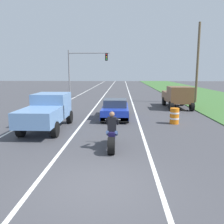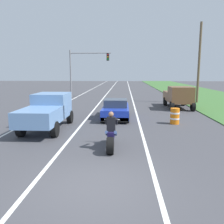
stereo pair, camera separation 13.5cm
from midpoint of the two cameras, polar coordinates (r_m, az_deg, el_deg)
ground_plane at (r=7.20m, az=-3.70°, el=-17.11°), size 160.00×160.00×0.00m
lane_stripe_left_solid at (r=27.29m, az=-10.09°, el=2.65°), size 0.14×120.00×0.01m
lane_stripe_right_solid at (r=26.60m, az=5.21°, el=2.58°), size 0.14×120.00×0.01m
lane_stripe_centre_dashed at (r=26.71m, az=-2.54°, el=2.64°), size 0.14×120.00×0.01m
motorcycle_with_rider at (r=10.01m, az=0.16°, el=-5.71°), size 0.70×2.21×1.62m
sports_car_blue at (r=16.73m, az=1.14°, el=0.64°), size 1.84×4.30×1.37m
pickup_truck_left_lane_light_blue at (r=13.88m, az=-14.99°, el=0.45°), size 2.02×4.80×1.98m
pickup_truck_right_shoulder_brown at (r=22.32m, az=15.78°, el=3.76°), size 2.02×4.80×1.98m
traffic_light_mast_near at (r=31.09m, az=-6.77°, el=11.02°), size 5.31×0.34×6.00m
utility_pole_roadside at (r=26.51m, az=20.32°, el=10.89°), size 0.24×0.24×8.21m
construction_barrel_nearest at (r=15.43m, az=15.10°, el=-0.93°), size 0.58×0.58×1.00m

